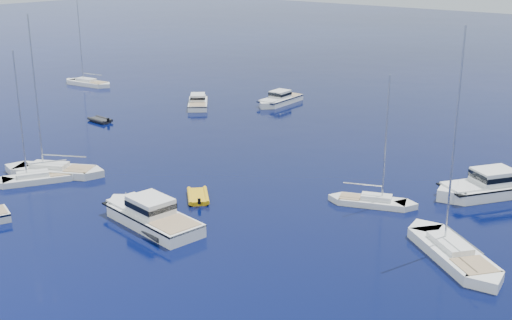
{
  "coord_description": "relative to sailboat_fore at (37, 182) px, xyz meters",
  "views": [
    {
      "loc": [
        35.98,
        -18.27,
        20.37
      ],
      "look_at": [
        0.03,
        24.99,
        2.2
      ],
      "focal_mm": 46.27,
      "sensor_mm": 36.0,
      "label": 1
    }
  ],
  "objects": [
    {
      "name": "tender_grey_near",
      "position": [
        17.31,
        -1.21,
        0.0
      ],
      "size": [
        3.17,
        2.24,
        0.95
      ],
      "primitive_type": null,
      "rotation": [
        0.0,
        0.0,
        4.5
      ],
      "color": "black",
      "rests_on": "ground"
    },
    {
      "name": "ground",
      "position": [
        15.6,
        -12.53,
        0.0
      ],
      "size": [
        400.0,
        400.0,
        0.0
      ],
      "primitive_type": "plane",
      "color": "#08114D",
      "rests_on": "ground"
    },
    {
      "name": "sailboat_mid_r",
      "position": [
        35.7,
        9.47,
        0.0
      ],
      "size": [
        10.67,
        8.89,
        16.33
      ],
      "primitive_type": null,
      "rotation": [
        0.0,
        0.0,
        0.94
      ],
      "color": "white",
      "rests_on": "ground"
    },
    {
      "name": "motor_cruiser_horizon",
      "position": [
        -2.26,
        38.97,
        0.0
      ],
      "size": [
        3.23,
        8.98,
        2.32
      ],
      "primitive_type": null,
      "rotation": [
        0.0,
        0.0,
        3.2
      ],
      "color": "white",
      "rests_on": "ground"
    },
    {
      "name": "sailboat_mid_l",
      "position": [
        -0.57,
        2.19,
        0.0
      ],
      "size": [
        10.48,
        7.54,
        15.43
      ],
      "primitive_type": null,
      "rotation": [
        0.0,
        0.0,
        2.09
      ],
      "color": "silver",
      "rests_on": "ground"
    },
    {
      "name": "motor_cruiser_far_l",
      "position": [
        -9.88,
        30.94,
        0.0
      ],
      "size": [
        7.48,
        7.75,
        2.16
      ],
      "primitive_type": null,
      "rotation": [
        0.0,
        0.0,
        0.75
      ],
      "color": "white",
      "rests_on": "ground"
    },
    {
      "name": "motor_cruiser_centre",
      "position": [
        15.25,
        0.09,
        0.0
      ],
      "size": [
        11.24,
        4.68,
        2.86
      ],
      "primitive_type": null,
      "rotation": [
        0.0,
        0.0,
        1.44
      ],
      "color": "white",
      "rests_on": "ground"
    },
    {
      "name": "sailboat_far_l",
      "position": [
        -33.01,
        30.16,
        0.0
      ],
      "size": [
        9.78,
        3.85,
        13.99
      ],
      "primitive_type": null,
      "rotation": [
        0.0,
        0.0,
        1.72
      ],
      "color": "white",
      "rests_on": "ground"
    },
    {
      "name": "motor_cruiser_distant",
      "position": [
        33.07,
        23.12,
        0.0
      ],
      "size": [
        8.78,
        11.25,
        2.92
      ],
      "primitive_type": null,
      "rotation": [
        0.0,
        0.0,
        2.58
      ],
      "color": "white",
      "rests_on": "ground"
    },
    {
      "name": "tender_grey_far",
      "position": [
        -13.21,
        17.23,
        0.0
      ],
      "size": [
        3.43,
        2.0,
        0.95
      ],
      "primitive_type": null,
      "rotation": [
        0.0,
        0.0,
        1.53
      ],
      "color": "black",
      "rests_on": "ground"
    },
    {
      "name": "sailboat_fore",
      "position": [
        0.0,
        0.0,
        0.0
      ],
      "size": [
        5.97,
        8.56,
        12.53
      ],
      "primitive_type": null,
      "rotation": [
        0.0,
        0.0,
        2.65
      ],
      "color": "silver",
      "rests_on": "ground"
    },
    {
      "name": "tender_yellow",
      "position": [
        14.33,
        6.3,
        0.0
      ],
      "size": [
        4.27,
        4.15,
        0.95
      ],
      "primitive_type": null,
      "rotation": [
        0.0,
        0.0,
        0.83
      ],
      "color": "#ECAE0D",
      "rests_on": "ground"
    },
    {
      "name": "sailboat_centre",
      "position": [
        26.46,
        14.55,
        0.0
      ],
      "size": [
        7.93,
        4.87,
        11.4
      ],
      "primitive_type": null,
      "rotation": [
        0.0,
        0.0,
        5.11
      ],
      "color": "silver",
      "rests_on": "ground"
    }
  ]
}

